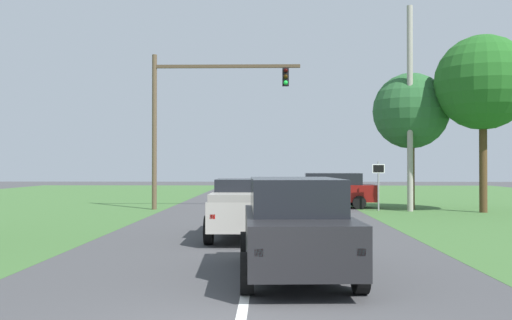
{
  "coord_description": "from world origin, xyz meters",
  "views": [
    {
      "loc": [
        0.4,
        -7.24,
        2.2
      ],
      "look_at": [
        -0.13,
        16.88,
        2.43
      ],
      "focal_mm": 40.55,
      "sensor_mm": 36.0,
      "label": 1
    }
  ],
  "objects_px": {
    "pickup_truck_lead": "(247,207)",
    "keep_moving_sign": "(378,179)",
    "crossing_suv_far": "(329,190)",
    "oak_tree_right": "(483,83)",
    "traffic_light": "(192,107)",
    "red_suv_near": "(295,225)",
    "extra_tree_1": "(411,111)",
    "utility_pole_right": "(410,108)"
  },
  "relations": [
    {
      "from": "crossing_suv_far",
      "to": "utility_pole_right",
      "type": "bearing_deg",
      "value": -31.55
    },
    {
      "from": "keep_moving_sign",
      "to": "extra_tree_1",
      "type": "xyz_separation_m",
      "value": [
        1.83,
        1.02,
        3.4
      ]
    },
    {
      "from": "traffic_light",
      "to": "utility_pole_right",
      "type": "xyz_separation_m",
      "value": [
        10.63,
        -0.91,
        -0.16
      ]
    },
    {
      "from": "red_suv_near",
      "to": "oak_tree_right",
      "type": "xyz_separation_m",
      "value": [
        9.55,
        15.82,
        5.07
      ]
    },
    {
      "from": "crossing_suv_far",
      "to": "oak_tree_right",
      "type": "bearing_deg",
      "value": -22.19
    },
    {
      "from": "oak_tree_right",
      "to": "traffic_light",
      "type": "bearing_deg",
      "value": 173.85
    },
    {
      "from": "red_suv_near",
      "to": "oak_tree_right",
      "type": "relative_size",
      "value": 0.6
    },
    {
      "from": "traffic_light",
      "to": "oak_tree_right",
      "type": "bearing_deg",
      "value": -6.15
    },
    {
      "from": "traffic_light",
      "to": "oak_tree_right",
      "type": "distance_m",
      "value": 14.01
    },
    {
      "from": "red_suv_near",
      "to": "extra_tree_1",
      "type": "distance_m",
      "value": 19.39
    },
    {
      "from": "oak_tree_right",
      "to": "extra_tree_1",
      "type": "height_order",
      "value": "oak_tree_right"
    },
    {
      "from": "red_suv_near",
      "to": "utility_pole_right",
      "type": "bearing_deg",
      "value": 69.06
    },
    {
      "from": "keep_moving_sign",
      "to": "crossing_suv_far",
      "type": "bearing_deg",
      "value": 139.39
    },
    {
      "from": "keep_moving_sign",
      "to": "extra_tree_1",
      "type": "relative_size",
      "value": 0.35
    },
    {
      "from": "traffic_light",
      "to": "keep_moving_sign",
      "type": "height_order",
      "value": "traffic_light"
    },
    {
      "from": "crossing_suv_far",
      "to": "extra_tree_1",
      "type": "height_order",
      "value": "extra_tree_1"
    },
    {
      "from": "utility_pole_right",
      "to": "extra_tree_1",
      "type": "height_order",
      "value": "utility_pole_right"
    },
    {
      "from": "oak_tree_right",
      "to": "crossing_suv_far",
      "type": "height_order",
      "value": "oak_tree_right"
    },
    {
      "from": "keep_moving_sign",
      "to": "crossing_suv_far",
      "type": "height_order",
      "value": "keep_moving_sign"
    },
    {
      "from": "pickup_truck_lead",
      "to": "extra_tree_1",
      "type": "xyz_separation_m",
      "value": [
        7.84,
        11.74,
        4.0
      ]
    },
    {
      "from": "keep_moving_sign",
      "to": "oak_tree_right",
      "type": "relative_size",
      "value": 0.29
    },
    {
      "from": "pickup_truck_lead",
      "to": "crossing_suv_far",
      "type": "distance_m",
      "value": 13.16
    },
    {
      "from": "keep_moving_sign",
      "to": "utility_pole_right",
      "type": "xyz_separation_m",
      "value": [
        1.45,
        -0.36,
        3.42
      ]
    },
    {
      "from": "red_suv_near",
      "to": "traffic_light",
      "type": "distance_m",
      "value": 18.32
    },
    {
      "from": "utility_pole_right",
      "to": "crossing_suv_far",
      "type": "bearing_deg",
      "value": 148.45
    },
    {
      "from": "pickup_truck_lead",
      "to": "utility_pole_right",
      "type": "distance_m",
      "value": 13.39
    },
    {
      "from": "extra_tree_1",
      "to": "crossing_suv_far",
      "type": "bearing_deg",
      "value": 168.01
    },
    {
      "from": "pickup_truck_lead",
      "to": "extra_tree_1",
      "type": "height_order",
      "value": "extra_tree_1"
    },
    {
      "from": "pickup_truck_lead",
      "to": "oak_tree_right",
      "type": "bearing_deg",
      "value": 42.33
    },
    {
      "from": "oak_tree_right",
      "to": "pickup_truck_lead",
      "type": "bearing_deg",
      "value": -137.67
    },
    {
      "from": "traffic_light",
      "to": "red_suv_near",
      "type": "bearing_deg",
      "value": -75.9
    },
    {
      "from": "crossing_suv_far",
      "to": "keep_moving_sign",
      "type": "bearing_deg",
      "value": -40.61
    },
    {
      "from": "pickup_truck_lead",
      "to": "keep_moving_sign",
      "type": "relative_size",
      "value": 2.16
    },
    {
      "from": "traffic_light",
      "to": "keep_moving_sign",
      "type": "relative_size",
      "value": 3.24
    },
    {
      "from": "pickup_truck_lead",
      "to": "crossing_suv_far",
      "type": "bearing_deg",
      "value": 73.09
    },
    {
      "from": "pickup_truck_lead",
      "to": "crossing_suv_far",
      "type": "relative_size",
      "value": 1.07
    },
    {
      "from": "keep_moving_sign",
      "to": "crossing_suv_far",
      "type": "relative_size",
      "value": 0.5
    },
    {
      "from": "pickup_truck_lead",
      "to": "extra_tree_1",
      "type": "bearing_deg",
      "value": 56.26
    },
    {
      "from": "traffic_light",
      "to": "crossing_suv_far",
      "type": "relative_size",
      "value": 1.6
    },
    {
      "from": "utility_pole_right",
      "to": "keep_moving_sign",
      "type": "bearing_deg",
      "value": 166.09
    },
    {
      "from": "pickup_truck_lead",
      "to": "keep_moving_sign",
      "type": "bearing_deg",
      "value": 60.71
    },
    {
      "from": "traffic_light",
      "to": "utility_pole_right",
      "type": "bearing_deg",
      "value": -4.91
    }
  ]
}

